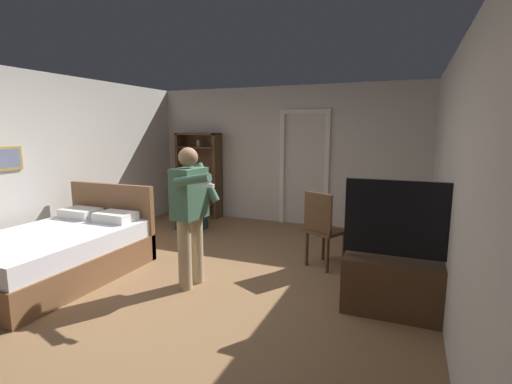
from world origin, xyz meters
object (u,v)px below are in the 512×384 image
at_px(person_blue_shirt, 190,209).
at_px(suitcase_dark, 192,219).
at_px(bed, 59,252).
at_px(bookshelf, 200,171).
at_px(bottle_on_table, 395,213).
at_px(wooden_chair, 322,226).
at_px(laptop, 381,216).
at_px(tv_flatscreen, 409,278).
at_px(side_table, 381,239).

bearing_deg(person_blue_shirt, suitcase_dark, 122.15).
relative_size(bed, person_blue_shirt, 1.30).
xyz_separation_m(bookshelf, suitcase_dark, (0.39, -0.98, -0.75)).
bearing_deg(bottle_on_table, suitcase_dark, 162.89).
height_order(bed, wooden_chair, bed).
bearing_deg(person_blue_shirt, laptop, 29.07).
distance_m(tv_flatscreen, bottle_on_table, 1.00).
height_order(bookshelf, suitcase_dark, bookshelf).
relative_size(side_table, person_blue_shirt, 0.44).
bearing_deg(bed, person_blue_shirt, 12.87).
distance_m(bookshelf, suitcase_dark, 1.29).
distance_m(tv_flatscreen, suitcase_dark, 4.11).
bearing_deg(person_blue_shirt, side_table, 29.76).
bearing_deg(bed, tv_flatscreen, 7.83).
xyz_separation_m(laptop, wooden_chair, (-0.71, 0.05, -0.21)).
distance_m(bookshelf, wooden_chair, 3.56).
relative_size(bookshelf, tv_flatscreen, 1.30).
xyz_separation_m(bed, wooden_chair, (2.88, 1.51, 0.24)).
xyz_separation_m(laptop, person_blue_shirt, (-1.95, -1.08, 0.15)).
bearing_deg(bed, bottle_on_table, 20.75).
bearing_deg(tv_flatscreen, suitcase_dark, 151.82).
distance_m(bed, person_blue_shirt, 1.79).
bearing_deg(person_blue_shirt, wooden_chair, 42.40).
height_order(bookshelf, side_table, bookshelf).
relative_size(side_table, wooden_chair, 0.71).
bearing_deg(suitcase_dark, bottle_on_table, -14.04).
xyz_separation_m(side_table, bottle_on_table, (0.14, -0.08, 0.35)).
relative_size(wooden_chair, suitcase_dark, 2.22).
xyz_separation_m(bed, suitcase_dark, (0.32, 2.48, -0.12)).
relative_size(person_blue_shirt, suitcase_dark, 3.55).
relative_size(bottle_on_table, wooden_chair, 0.28).
distance_m(bed, laptop, 3.90).
height_order(side_table, person_blue_shirt, person_blue_shirt).
relative_size(bed, bookshelf, 1.21).
bearing_deg(laptop, side_table, 66.14).
relative_size(tv_flatscreen, side_table, 1.87).
relative_size(bookshelf, person_blue_shirt, 1.08).
xyz_separation_m(bed, bottle_on_table, (3.75, 1.42, 0.51)).
xyz_separation_m(bookshelf, laptop, (3.66, -1.99, -0.17)).
relative_size(laptop, wooden_chair, 0.41).
distance_m(tv_flatscreen, wooden_chair, 1.44).
xyz_separation_m(bottle_on_table, suitcase_dark, (-3.43, 1.06, -0.64)).
distance_m(tv_flatscreen, laptop, 1.05).
distance_m(person_blue_shirt, suitcase_dark, 2.59).
bearing_deg(bookshelf, bottle_on_table, -28.00).
height_order(side_table, suitcase_dark, side_table).
bearing_deg(side_table, suitcase_dark, 163.48).
distance_m(wooden_chair, person_blue_shirt, 1.72).
height_order(bottle_on_table, wooden_chair, wooden_chair).
relative_size(side_table, bottle_on_table, 2.56).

